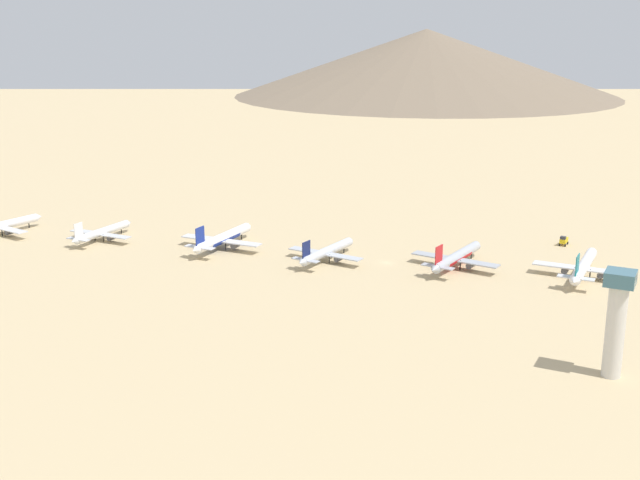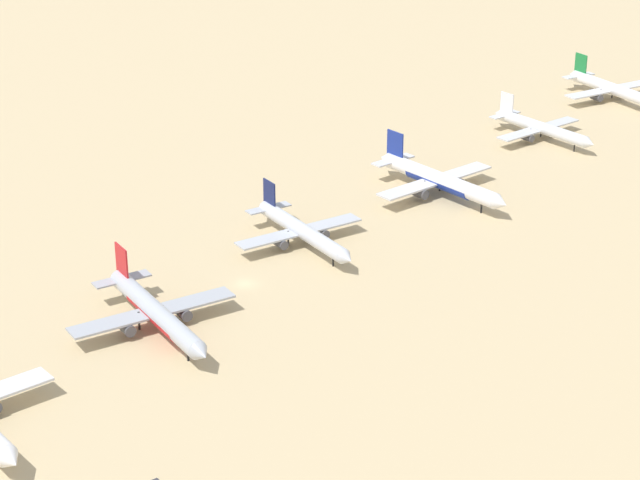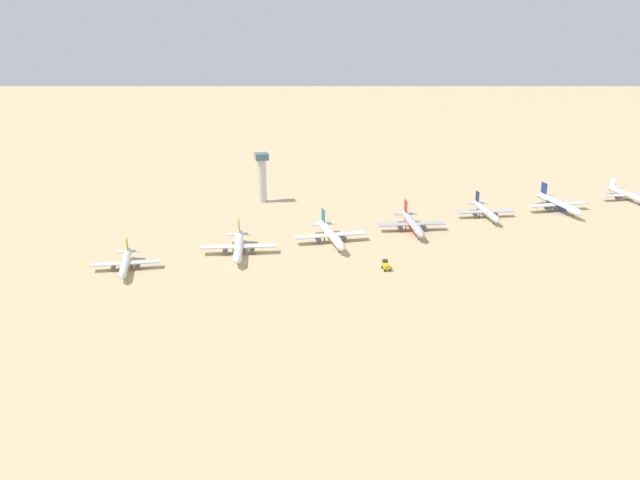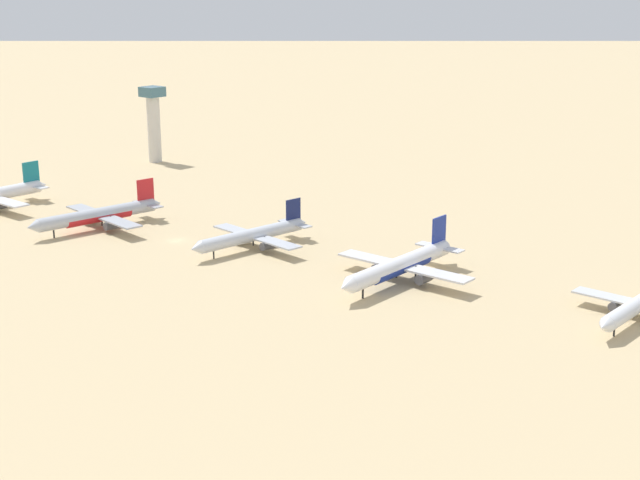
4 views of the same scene
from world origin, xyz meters
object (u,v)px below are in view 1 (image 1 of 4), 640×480
(service_truck, at_px, (564,240))
(parked_jet_7, at_px, (2,226))
(control_tower, at_px, (616,318))
(parked_jet_2, at_px, (584,266))
(parked_jet_3, at_px, (456,257))
(parked_jet_6, at_px, (102,232))
(parked_jet_5, at_px, (223,238))
(parked_jet_4, at_px, (327,252))

(service_truck, bearing_deg, parked_jet_7, 112.22)
(parked_jet_7, distance_m, service_truck, 228.48)
(service_truck, relative_size, control_tower, 0.19)
(parked_jet_2, distance_m, control_tower, 83.15)
(parked_jet_7, relative_size, control_tower, 1.38)
(parked_jet_3, relative_size, parked_jet_6, 1.15)
(parked_jet_3, height_order, control_tower, control_tower)
(parked_jet_2, xyz_separation_m, parked_jet_3, (-8.37, 42.87, -0.19))
(parked_jet_7, height_order, service_truck, parked_jet_7)
(parked_jet_3, height_order, parked_jet_5, parked_jet_5)
(parked_jet_5, xyz_separation_m, parked_jet_6, (-11.96, 49.97, -0.62))
(parked_jet_3, distance_m, service_truck, 55.83)
(parked_jet_6, relative_size, parked_jet_7, 0.92)
(parked_jet_3, bearing_deg, parked_jet_6, 101.36)
(parked_jet_3, xyz_separation_m, control_tower, (-71.55, -62.75, 11.67))
(parked_jet_6, bearing_deg, parked_jet_2, -78.71)
(parked_jet_5, distance_m, parked_jet_6, 51.39)
(parked_jet_3, height_order, parked_jet_6, parked_jet_3)
(parked_jet_3, relative_size, control_tower, 1.46)
(parked_jet_3, height_order, parked_jet_4, parked_jet_3)
(service_truck, xyz_separation_m, control_tower, (-119.19, -33.70, 13.49))
(parked_jet_4, bearing_deg, parked_jet_2, -76.10)
(parked_jet_7, xyz_separation_m, service_truck, (86.39, -211.51, -1.64))
(parked_jet_6, bearing_deg, parked_jet_7, 103.99)
(parked_jet_2, bearing_deg, parked_jet_6, 101.29)
(parked_jet_4, bearing_deg, parked_jet_3, -73.46)
(parked_jet_6, bearing_deg, parked_jet_4, -81.22)
(parked_jet_2, bearing_deg, parked_jet_4, 103.90)
(parked_jet_2, xyz_separation_m, parked_jet_6, (-36.30, 181.93, -0.66))
(service_truck, bearing_deg, parked_jet_4, 129.40)
(control_tower, bearing_deg, service_truck, 15.79)
(parked_jet_2, xyz_separation_m, service_truck, (39.28, 13.82, -2.00))
(parked_jet_5, bearing_deg, service_truck, -61.70)
(parked_jet_3, height_order, service_truck, parked_jet_3)
(parked_jet_2, distance_m, parked_jet_3, 43.68)
(parked_jet_4, xyz_separation_m, parked_jet_5, (-2.51, 43.73, 0.43))
(parked_jet_6, distance_m, parked_jet_7, 44.72)
(parked_jet_4, height_order, parked_jet_6, parked_jet_4)
(parked_jet_3, distance_m, parked_jet_4, 47.31)
(parked_jet_4, xyz_separation_m, control_tower, (-58.08, -108.10, 11.96))
(parked_jet_7, bearing_deg, parked_jet_4, -79.55)
(parked_jet_3, bearing_deg, parked_jet_4, 106.54)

